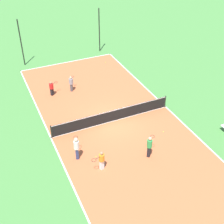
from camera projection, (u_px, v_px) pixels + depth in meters
The scene contains 13 objects.
ground_plane at pixel (112, 121), 24.62m from camera, with size 80.00×80.00×0.00m, color #47843D.
court_surface at pixel (112, 121), 24.62m from camera, with size 10.01×23.10×0.02m.
tennis_net at pixel (112, 115), 24.29m from camera, with size 9.81×0.10×1.07m.
player_far_white at pixel (76, 147), 20.58m from camera, with size 0.57×0.99×1.78m.
player_coach_red at pixel (52, 88), 27.34m from camera, with size 0.97×0.75×1.36m.
player_far_green at pixel (149, 145), 20.79m from camera, with size 0.92×0.87×1.69m.
player_baseline_gray at pixel (71, 83), 27.90m from camera, with size 0.76×0.97×1.47m.
player_center_orange at pixel (102, 159), 19.89m from camera, with size 0.98×0.55×1.46m.
tennis_ball_right_alley at pixel (106, 62), 33.06m from camera, with size 0.07×0.07×0.07m, color #CCE033.
tennis_ball_near_net at pixel (163, 132), 23.46m from camera, with size 0.07×0.07×0.07m, color #CCE033.
tennis_ball_left_sideline at pixel (96, 156), 21.26m from camera, with size 0.07×0.07×0.07m, color #CCE033.
fence_post_back_left at pixel (21, 43), 31.30m from camera, with size 0.12×0.12×4.85m.
fence_post_back_right at pixel (99, 30), 34.17m from camera, with size 0.12×0.12×4.85m.
Camera 1 is at (-8.12, -17.94, 14.80)m, focal length 50.00 mm.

